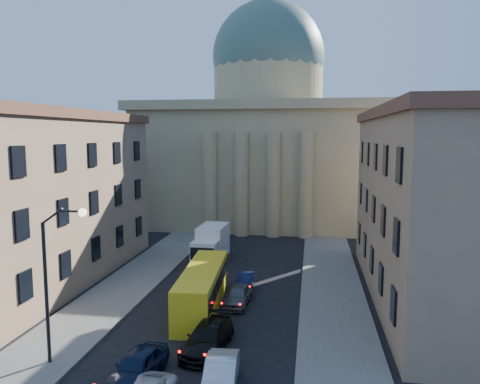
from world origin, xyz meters
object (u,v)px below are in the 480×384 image
(car_right_near, at_px, (221,374))
(city_bus, at_px, (202,287))
(box_truck, at_px, (211,245))
(car_left_near, at_px, (138,366))
(street_lamp, at_px, (54,272))

(car_right_near, xyz_separation_m, city_bus, (-3.40, 10.44, 0.88))
(city_bus, relative_size, box_truck, 1.68)
(car_left_near, distance_m, city_bus, 10.42)
(car_right_near, bearing_deg, city_bus, 103.30)
(street_lamp, xyz_separation_m, city_bus, (5.93, 9.44, -3.66))
(street_lamp, bearing_deg, car_left_near, -10.26)
(car_left_near, xyz_separation_m, city_bus, (1.00, 10.34, 0.84))
(car_left_near, bearing_deg, city_bus, 91.66)
(car_right_near, bearing_deg, box_truck, 98.74)
(car_left_near, height_order, box_truck, box_truck)
(city_bus, bearing_deg, box_truck, 95.84)
(car_right_near, bearing_deg, street_lamp, 169.17)
(street_lamp, height_order, city_bus, street_lamp)
(box_truck, bearing_deg, car_left_near, -85.07)
(street_lamp, bearing_deg, city_bus, 57.88)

